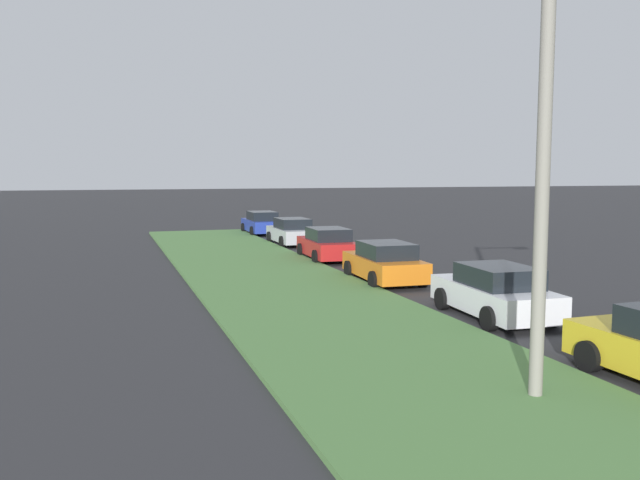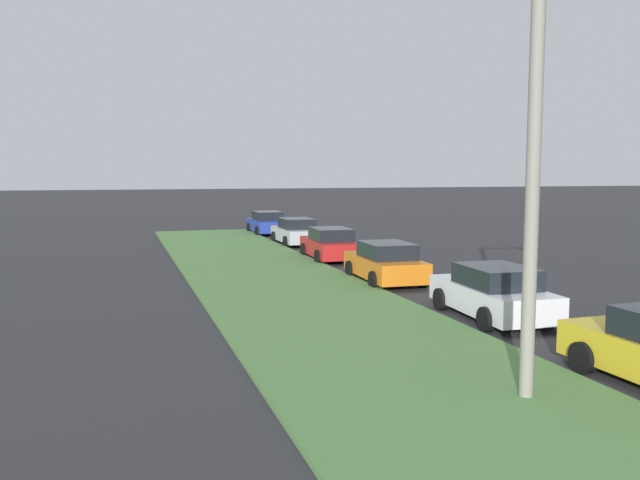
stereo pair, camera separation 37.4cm
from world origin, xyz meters
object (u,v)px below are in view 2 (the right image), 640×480
Objects in this scene: streetlight at (554,148)px; parked_car_red at (330,244)px; parked_car_blue at (267,223)px; parked_car_silver at (296,232)px; parked_car_white at (493,293)px; parked_car_orange at (385,263)px.

parked_car_red is at bearing -6.67° from streetlight.
parked_car_red is 13.01m from parked_car_blue.
streetlight reaches higher than parked_car_silver.
parked_car_silver is at bearing 4.18° from parked_car_white.
streetlight is (-31.69, 2.19, 3.67)m from parked_car_blue.
parked_car_blue is at bearing 1.11° from parked_car_silver.
parked_car_white is 1.00× the size of parked_car_orange.
parked_car_blue is at bearing 2.55° from parked_car_orange.
streetlight is (-18.68, 2.19, 3.67)m from parked_car_red.
streetlight is at bearing 176.01° from parked_car_red.
parked_car_blue is at bearing -3.95° from streetlight.
parked_car_red is 0.58× the size of streetlight.
parked_car_orange is (6.35, 0.48, 0.00)m from parked_car_white.
parked_car_white is 19.18m from parked_car_silver.
parked_car_white is 1.02× the size of parked_car_blue.
parked_car_silver is 1.00× the size of parked_car_blue.
parked_car_red is 1.02× the size of parked_car_silver.
parked_car_blue is at bearing 2.66° from parked_car_red.
parked_car_blue is 31.98m from streetlight.
parked_car_silver is at bearing 1.91° from parked_car_orange.
parked_car_silver is (12.83, -0.14, 0.00)m from parked_car_orange.
parked_car_white is 12.73m from parked_car_red.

